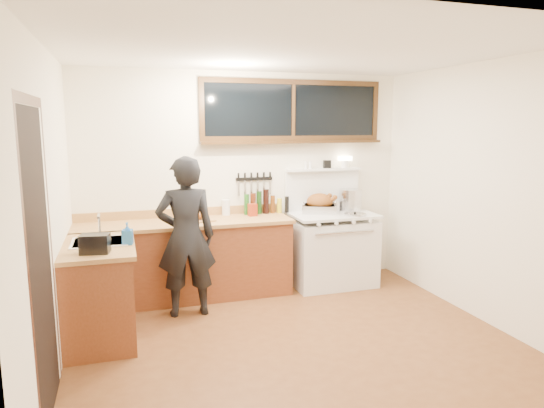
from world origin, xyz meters
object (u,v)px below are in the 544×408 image
object	(u,v)px
man	(186,237)
vintage_stove	(331,247)
cutting_board	(198,217)
roast_turkey	(320,205)

from	to	relation	value
man	vintage_stove	bearing A→B (deg)	14.00
vintage_stove	cutting_board	bearing A→B (deg)	-179.87
vintage_stove	man	world-z (taller)	man
vintage_stove	cutting_board	world-z (taller)	vintage_stove
cutting_board	man	bearing A→B (deg)	-113.12
cutting_board	roast_turkey	world-z (taller)	roast_turkey
man	cutting_board	bearing A→B (deg)	66.88
man	cutting_board	world-z (taller)	man
vintage_stove	roast_turkey	bearing A→B (deg)	151.21
vintage_stove	roast_turkey	world-z (taller)	vintage_stove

